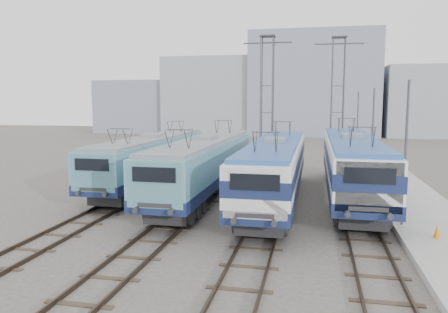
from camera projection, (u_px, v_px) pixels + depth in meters
ground at (214, 232)px, 20.29m from camera, size 160.00×160.00×0.00m
platform at (411, 201)px, 25.97m from camera, size 4.00×70.00×0.30m
locomotive_far_left at (152, 156)px, 30.83m from camera, size 2.75×17.37×3.27m
locomotive_center_left at (205, 162)px, 27.45m from camera, size 2.86×18.09×3.40m
locomotive_center_right at (275, 165)px, 25.74m from camera, size 2.86×18.10×3.40m
locomotive_far_right at (351, 161)px, 26.93m from camera, size 2.98×18.84×3.54m
catenary_tower_west at (267, 95)px, 40.83m from camera, size 4.50×1.20×12.00m
catenary_tower_east at (338, 95)px, 41.45m from camera, size 4.50×1.20×12.00m
mast_front at (405, 157)px, 20.05m from camera, size 0.12×0.12×7.00m
mast_mid at (372, 136)px, 31.70m from camera, size 0.12×0.12×7.00m
mast_rear at (357, 127)px, 43.35m from camera, size 0.12×0.12×7.00m
safety_cone at (437, 231)px, 18.37m from camera, size 0.28×0.28×0.58m
building_west at (216, 96)px, 82.47m from camera, size 18.00×12.00×14.00m
building_center at (314, 85)px, 78.56m from camera, size 22.00×14.00×18.00m
building_east at (432, 102)px, 74.86m from camera, size 16.00×12.00×12.00m
building_far_west at (137, 107)px, 85.98m from camera, size 14.00×10.00×10.00m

